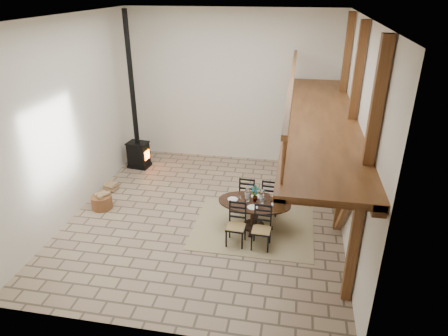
% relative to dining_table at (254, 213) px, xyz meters
% --- Properties ---
extents(ground, '(8.00, 8.00, 0.00)m').
position_rel_dining_table_xyz_m(ground, '(-1.30, 0.36, -0.43)').
color(ground, gray).
rests_on(ground, ground).
extents(room_shell, '(7.02, 8.02, 5.01)m').
position_rel_dining_table_xyz_m(room_shell, '(-0.11, 0.36, 2.59)').
color(room_shell, beige).
rests_on(room_shell, ground).
extents(rug, '(3.00, 2.50, 0.02)m').
position_rel_dining_table_xyz_m(rug, '(-0.00, -0.00, -0.42)').
color(rug, tan).
rests_on(rug, ground).
extents(dining_table, '(1.86, 2.06, 1.17)m').
position_rel_dining_table_xyz_m(dining_table, '(0.00, 0.00, 0.00)').
color(dining_table, black).
rests_on(dining_table, ground).
extents(wood_stove, '(0.74, 0.60, 5.00)m').
position_rel_dining_table_xyz_m(wood_stove, '(-4.23, 2.99, 0.69)').
color(wood_stove, black).
rests_on(wood_stove, ground).
extents(log_basket, '(0.57, 0.57, 0.47)m').
position_rel_dining_table_xyz_m(log_basket, '(-4.23, 0.21, -0.23)').
color(log_basket, brown).
rests_on(log_basket, ground).
extents(log_stack, '(0.39, 0.40, 0.23)m').
position_rel_dining_table_xyz_m(log_stack, '(-4.44, 1.23, -0.31)').
color(log_stack, '#9B7757').
rests_on(log_stack, ground).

